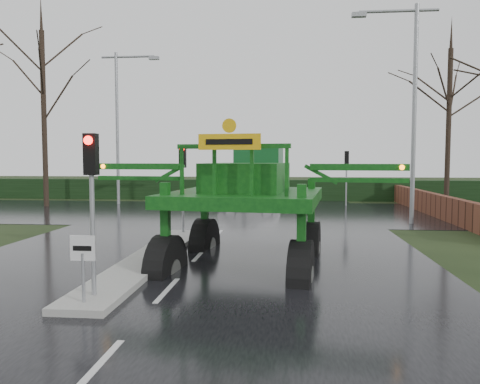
# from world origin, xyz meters

# --- Properties ---
(ground) EXTENTS (140.00, 140.00, 0.00)m
(ground) POSITION_xyz_m (0.00, 0.00, 0.00)
(ground) COLOR black
(ground) RESTS_ON ground
(road_main) EXTENTS (14.00, 80.00, 0.02)m
(road_main) POSITION_xyz_m (0.00, 10.00, 0.00)
(road_main) COLOR black
(road_main) RESTS_ON ground
(road_cross) EXTENTS (80.00, 12.00, 0.02)m
(road_cross) POSITION_xyz_m (0.00, 16.00, 0.01)
(road_cross) COLOR black
(road_cross) RESTS_ON ground
(median_island) EXTENTS (1.20, 10.00, 0.16)m
(median_island) POSITION_xyz_m (-1.30, 3.00, 0.09)
(median_island) COLOR gray
(median_island) RESTS_ON ground
(hedge_row) EXTENTS (44.00, 0.90, 1.50)m
(hedge_row) POSITION_xyz_m (0.00, 24.00, 0.75)
(hedge_row) COLOR black
(hedge_row) RESTS_ON ground
(brick_wall) EXTENTS (0.40, 20.00, 1.20)m
(brick_wall) POSITION_xyz_m (10.50, 16.00, 0.60)
(brick_wall) COLOR #592D1E
(brick_wall) RESTS_ON ground
(keep_left_sign) EXTENTS (0.50, 0.07, 1.35)m
(keep_left_sign) POSITION_xyz_m (-1.30, -1.50, 1.06)
(keep_left_sign) COLOR gray
(keep_left_sign) RESTS_ON ground
(traffic_signal_near) EXTENTS (0.26, 0.33, 3.52)m
(traffic_signal_near) POSITION_xyz_m (-1.30, -1.01, 2.59)
(traffic_signal_near) COLOR gray
(traffic_signal_near) RESTS_ON ground
(traffic_signal_mid) EXTENTS (0.26, 0.33, 3.52)m
(traffic_signal_mid) POSITION_xyz_m (-1.30, 7.49, 2.59)
(traffic_signal_mid) COLOR gray
(traffic_signal_mid) RESTS_ON ground
(traffic_signal_far) EXTENTS (0.26, 0.33, 3.52)m
(traffic_signal_far) POSITION_xyz_m (6.50, 20.01, 2.59)
(traffic_signal_far) COLOR gray
(traffic_signal_far) RESTS_ON ground
(street_light_right) EXTENTS (3.85, 0.30, 10.00)m
(street_light_right) POSITION_xyz_m (8.19, 12.00, 5.99)
(street_light_right) COLOR gray
(street_light_right) RESTS_ON ground
(street_light_left_far) EXTENTS (3.85, 0.30, 10.00)m
(street_light_left_far) POSITION_xyz_m (-8.19, 20.00, 5.99)
(street_light_left_far) COLOR gray
(street_light_left_far) RESTS_ON ground
(tree_left_far) EXTENTS (7.70, 7.70, 13.26)m
(tree_left_far) POSITION_xyz_m (-12.50, 18.00, 7.15)
(tree_left_far) COLOR black
(tree_left_far) RESTS_ON ground
(tree_right_far) EXTENTS (7.00, 7.00, 12.05)m
(tree_right_far) POSITION_xyz_m (13.00, 21.00, 6.50)
(tree_right_far) COLOR black
(tree_right_far) RESTS_ON ground
(crop_sprayer) EXTENTS (8.91, 6.02, 5.01)m
(crop_sprayer) POSITION_xyz_m (-0.46, 1.99, 2.37)
(crop_sprayer) COLOR black
(crop_sprayer) RESTS_ON ground
(white_sedan) EXTENTS (3.96, 1.87, 1.26)m
(white_sedan) POSITION_xyz_m (0.38, 18.25, 0.00)
(white_sedan) COLOR silver
(white_sedan) RESTS_ON ground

